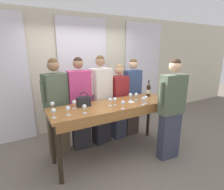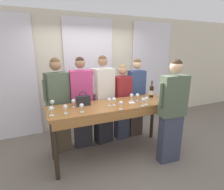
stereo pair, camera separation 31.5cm
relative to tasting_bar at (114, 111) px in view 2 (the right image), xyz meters
name	(u,v)px [view 2 (the right image)]	position (x,y,z in m)	size (l,w,h in m)	color
ground_plane	(113,154)	(0.00, 0.03, -0.90)	(18.00, 18.00, 0.00)	#70665B
wall_back	(89,72)	(0.00, 1.59, 0.50)	(12.00, 0.06, 2.80)	beige
curtain_panel_left	(6,80)	(-1.83, 1.53, 0.45)	(1.22, 0.03, 2.69)	white
curtain_panel_center	(90,75)	(0.00, 1.53, 0.45)	(1.22, 0.03, 2.69)	white
curtain_panel_right	(151,71)	(1.83, 1.53, 0.45)	(1.22, 0.03, 2.69)	white
tasting_bar	(114,111)	(0.00, 0.00, 0.00)	(2.29, 0.70, 1.02)	#9E6633
wine_bottle	(151,91)	(0.89, 0.14, 0.25)	(0.08, 0.08, 0.34)	black
handbag	(83,100)	(-0.52, 0.16, 0.22)	(0.23, 0.10, 0.25)	#232328
wine_glass_front_left	(109,100)	(-0.11, -0.03, 0.22)	(0.07, 0.07, 0.14)	white
wine_glass_front_mid	(52,102)	(-1.02, 0.23, 0.22)	(0.07, 0.07, 0.14)	white
wine_glass_front_right	(82,106)	(-0.62, -0.16, 0.22)	(0.07, 0.07, 0.14)	white
wine_glass_center_left	(138,96)	(0.50, 0.04, 0.22)	(0.07, 0.07, 0.14)	white
wine_glass_center_mid	(51,109)	(-1.07, -0.12, 0.22)	(0.07, 0.07, 0.14)	white
wine_glass_center_right	(65,107)	(-0.86, -0.12, 0.22)	(0.07, 0.07, 0.14)	white
wine_glass_back_left	(132,96)	(0.40, 0.08, 0.22)	(0.07, 0.07, 0.14)	white
wine_glass_back_mid	(114,100)	(-0.02, -0.04, 0.22)	(0.07, 0.07, 0.14)	white
wine_glass_back_right	(121,103)	(0.00, -0.28, 0.22)	(0.07, 0.07, 0.14)	white
wine_glass_near_host	(73,101)	(-0.69, 0.14, 0.22)	(0.07, 0.07, 0.14)	white
wine_glass_by_bottle	(146,99)	(0.52, -0.23, 0.22)	(0.07, 0.07, 0.14)	white
wine_glass_by_handbag	(143,100)	(0.43, -0.26, 0.22)	(0.07, 0.07, 0.14)	white
napkin	(132,103)	(0.34, -0.03, 0.13)	(0.12, 0.12, 0.00)	white
guest_olive_jacket	(59,106)	(-0.90, 0.57, 0.04)	(0.51, 0.34, 1.83)	brown
guest_pink_top	(82,103)	(-0.45, 0.57, 0.04)	(0.53, 0.28, 1.84)	#28282D
guest_cream_sweater	(103,100)	(0.00, 0.57, 0.04)	(0.53, 0.37, 1.86)	#28282D
guest_striped_shirt	(122,101)	(0.44, 0.57, -0.03)	(0.46, 0.29, 1.67)	#383D51
guest_navy_coat	(136,97)	(0.79, 0.57, 0.03)	(0.48, 0.22, 1.77)	#473833
host_pouring	(172,112)	(0.84, -0.54, 0.05)	(0.57, 0.23, 1.83)	#383D51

